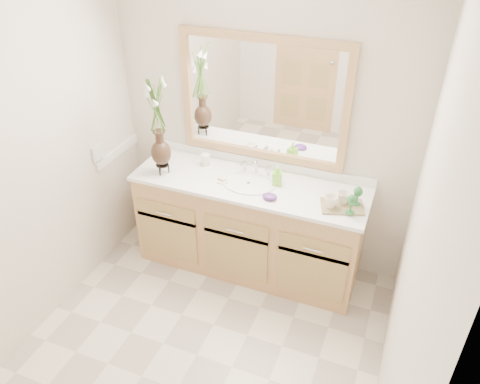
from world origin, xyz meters
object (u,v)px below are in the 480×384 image
at_px(flower_vase, 157,113).
at_px(tray, 342,206).
at_px(tumbler, 206,160).
at_px(soap_bottle, 277,176).

xyz_separation_m(flower_vase, tray, (1.42, 0.04, -0.51)).
bearing_deg(tumbler, tray, -9.64).
relative_size(tumbler, soap_bottle, 0.66).
bearing_deg(soap_bottle, flower_vase, 175.12).
xyz_separation_m(soap_bottle, tray, (0.53, -0.13, -0.06)).
height_order(flower_vase, soap_bottle, flower_vase).
xyz_separation_m(tumbler, soap_bottle, (0.63, -0.07, 0.02)).
bearing_deg(flower_vase, soap_bottle, 10.93).
distance_m(flower_vase, soap_bottle, 1.01).
height_order(soap_bottle, tray, soap_bottle).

